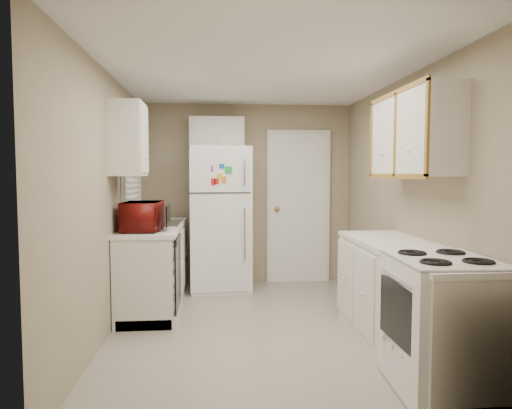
{
  "coord_description": "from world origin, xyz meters",
  "views": [
    {
      "loc": [
        -0.42,
        -4.24,
        1.47
      ],
      "look_at": [
        0.0,
        0.5,
        1.15
      ],
      "focal_mm": 32.0,
      "sensor_mm": 36.0,
      "label": 1
    }
  ],
  "objects": [
    {
      "name": "floor",
      "position": [
        0.0,
        0.0,
        0.0
      ],
      "size": [
        3.8,
        3.8,
        0.0
      ],
      "primitive_type": "plane",
      "color": "#AFAA9C",
      "rests_on": "ground"
    },
    {
      "name": "ceiling",
      "position": [
        0.0,
        0.0,
        2.4
      ],
      "size": [
        3.8,
        3.8,
        0.0
      ],
      "primitive_type": "plane",
      "color": "white",
      "rests_on": "floor"
    },
    {
      "name": "wall_left",
      "position": [
        -1.4,
        0.0,
        1.2
      ],
      "size": [
        3.8,
        3.8,
        0.0
      ],
      "primitive_type": "plane",
      "color": "gray",
      "rests_on": "floor"
    },
    {
      "name": "wall_right",
      "position": [
        1.4,
        0.0,
        1.2
      ],
      "size": [
        3.8,
        3.8,
        0.0
      ],
      "primitive_type": "plane",
      "color": "gray",
      "rests_on": "floor"
    },
    {
      "name": "wall_back",
      "position": [
        0.0,
        1.9,
        1.2
      ],
      "size": [
        2.8,
        2.8,
        0.0
      ],
      "primitive_type": "plane",
      "color": "gray",
      "rests_on": "floor"
    },
    {
      "name": "wall_front",
      "position": [
        0.0,
        -1.9,
        1.2
      ],
      "size": [
        2.8,
        2.8,
        0.0
      ],
      "primitive_type": "plane",
      "color": "gray",
      "rests_on": "floor"
    },
    {
      "name": "left_counter",
      "position": [
        -1.1,
        0.9,
        0.45
      ],
      "size": [
        0.6,
        1.8,
        0.9
      ],
      "primitive_type": "cube",
      "color": "silver",
      "rests_on": "floor"
    },
    {
      "name": "dishwasher",
      "position": [
        -0.81,
        0.3,
        0.49
      ],
      "size": [
        0.03,
        0.58,
        0.72
      ],
      "primitive_type": "cube",
      "color": "black",
      "rests_on": "floor"
    },
    {
      "name": "sink",
      "position": [
        -1.1,
        1.05,
        0.86
      ],
      "size": [
        0.54,
        0.74,
        0.16
      ],
      "primitive_type": "cube",
      "color": "gray",
      "rests_on": "left_counter"
    },
    {
      "name": "microwave",
      "position": [
        -1.15,
        0.39,
        1.05
      ],
      "size": [
        0.54,
        0.31,
        0.35
      ],
      "primitive_type": "imported",
      "rotation": [
        0.0,
        0.0,
        1.53
      ],
      "color": "maroon",
      "rests_on": "left_counter"
    },
    {
      "name": "soap_bottle",
      "position": [
        -1.15,
        1.4,
        1.0
      ],
      "size": [
        0.1,
        0.1,
        0.19
      ],
      "primitive_type": "imported",
      "rotation": [
        0.0,
        0.0,
        -0.15
      ],
      "color": "white",
      "rests_on": "left_counter"
    },
    {
      "name": "window_blinds",
      "position": [
        -1.36,
        1.05,
        1.6
      ],
      "size": [
        0.1,
        0.98,
        1.08
      ],
      "primitive_type": "cube",
      "color": "silver",
      "rests_on": "wall_left"
    },
    {
      "name": "upper_cabinet_left",
      "position": [
        -1.25,
        0.22,
        1.8
      ],
      "size": [
        0.3,
        0.45,
        0.7
      ],
      "primitive_type": "cube",
      "color": "silver",
      "rests_on": "wall_left"
    },
    {
      "name": "refrigerator",
      "position": [
        -0.38,
        1.56,
        0.9
      ],
      "size": [
        0.8,
        0.78,
        1.81
      ],
      "primitive_type": "cube",
      "rotation": [
        0.0,
        0.0,
        0.08
      ],
      "color": "white",
      "rests_on": "floor"
    },
    {
      "name": "cabinet_over_fridge",
      "position": [
        -0.4,
        1.75,
        2.0
      ],
      "size": [
        0.7,
        0.3,
        0.4
      ],
      "primitive_type": "cube",
      "color": "silver",
      "rests_on": "wall_back"
    },
    {
      "name": "interior_door",
      "position": [
        0.7,
        1.86,
        1.02
      ],
      "size": [
        0.86,
        0.06,
        2.08
      ],
      "primitive_type": "cube",
      "color": "white",
      "rests_on": "floor"
    },
    {
      "name": "right_counter",
      "position": [
        1.1,
        -0.8,
        0.45
      ],
      "size": [
        0.6,
        2.0,
        0.9
      ],
      "primitive_type": "cube",
      "color": "silver",
      "rests_on": "floor"
    },
    {
      "name": "stove",
      "position": [
        1.08,
        -1.39,
        0.46
      ],
      "size": [
        0.65,
        0.78,
        0.91
      ],
      "primitive_type": "cube",
      "rotation": [
        0.0,
        0.0,
        -0.05
      ],
      "color": "white",
      "rests_on": "floor"
    },
    {
      "name": "upper_cabinet_right",
      "position": [
        1.25,
        -0.5,
        1.8
      ],
      "size": [
        0.3,
        1.2,
        0.7
      ],
      "primitive_type": "cube",
      "color": "silver",
      "rests_on": "wall_right"
    }
  ]
}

